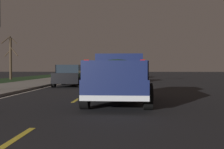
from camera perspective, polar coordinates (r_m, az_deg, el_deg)
name	(u,v)px	position (r m, az deg, el deg)	size (l,w,h in m)	color
ground	(106,81)	(27.97, -1.22, -1.37)	(144.00, 144.00, 0.00)	black
sidewalk_shoulder	(50,80)	(28.95, -12.55, -1.19)	(108.00, 4.00, 0.12)	gray
grass_verge	(2,81)	(30.67, -21.59, -1.22)	(108.00, 6.00, 0.01)	#1E3819
lane_markings	(84,80)	(30.26, -5.76, -1.16)	(108.00, 3.54, 0.01)	yellow
pickup_truck	(119,77)	(10.64, 1.39, -0.45)	(5.46, 2.35, 1.87)	#141E4C
sedan_tan	(125,72)	(35.39, 2.66, 0.46)	(4.44, 2.09, 1.54)	#9E845B
sedan_silver	(100,72)	(40.43, -2.41, 0.57)	(4.41, 2.04, 1.54)	#B2B5BA
sedan_black	(71,75)	(20.47, -8.40, -0.17)	(4.40, 2.02, 1.54)	black
sedan_green	(122,74)	(25.87, 2.01, 0.15)	(4.42, 2.06, 1.54)	#14592D
bare_tree_far	(11,57)	(34.21, -20.03, 3.32)	(1.13, 1.79, 5.04)	#423323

